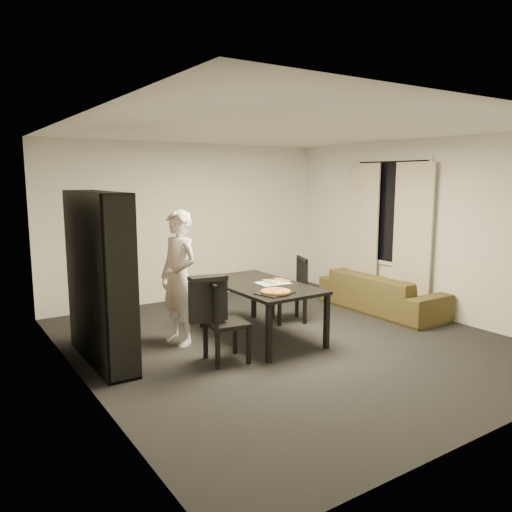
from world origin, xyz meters
TOP-DOWN VIEW (x-y plane):
  - room at (0.00, 0.00)m, footprint 5.01×5.51m
  - window_pane at (2.48, 0.60)m, footprint 0.02×1.40m
  - window_frame at (2.48, 0.60)m, footprint 0.03×1.52m
  - curtain_left at (2.40, 0.08)m, footprint 0.03×0.70m
  - curtain_right at (2.40, 1.12)m, footprint 0.03×0.70m
  - bookshelf at (-2.16, 0.60)m, footprint 0.35×1.50m
  - dining_table at (-0.21, 0.31)m, footprint 0.94×1.69m
  - chair_left at (-1.09, -0.18)m, footprint 0.48×0.48m
  - chair_right at (0.61, 0.65)m, footprint 0.55×0.55m
  - draped_jacket at (-1.21, -0.16)m, footprint 0.44×0.23m
  - person at (-1.18, 0.65)m, footprint 0.51×0.67m
  - baking_tray at (-0.37, -0.23)m, footprint 0.46×0.40m
  - pepperoni_pizza at (-0.36, -0.24)m, footprint 0.35×0.35m
  - kitchen_towel at (-0.06, 0.24)m, footprint 0.42×0.33m
  - pizza_slices at (0.02, 0.30)m, footprint 0.42×0.37m
  - sofa at (2.06, 0.33)m, footprint 0.79×2.03m

SIDE VIEW (x-z plane):
  - sofa at x=2.06m, z-range 0.00..0.59m
  - chair_left at x=-1.09m, z-range 0.06..0.99m
  - chair_right at x=0.61m, z-range 0.06..0.99m
  - dining_table at x=-0.21m, z-range 0.29..1.00m
  - kitchen_towel at x=-0.06m, z-range 0.71..0.71m
  - baking_tray at x=-0.37m, z-range 0.71..0.72m
  - pizza_slices at x=0.02m, z-range 0.71..0.73m
  - pepperoni_pizza at x=-0.36m, z-range 0.72..0.75m
  - draped_jacket at x=-1.21m, z-range 0.51..1.02m
  - person at x=-1.18m, z-range 0.00..1.66m
  - bookshelf at x=-2.16m, z-range 0.00..1.90m
  - curtain_left at x=2.40m, z-range 0.02..2.27m
  - curtain_right at x=2.40m, z-range 0.02..2.27m
  - room at x=0.00m, z-range 0.00..2.60m
  - window_pane at x=2.48m, z-range 0.70..2.30m
  - window_frame at x=2.48m, z-range 0.64..2.36m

